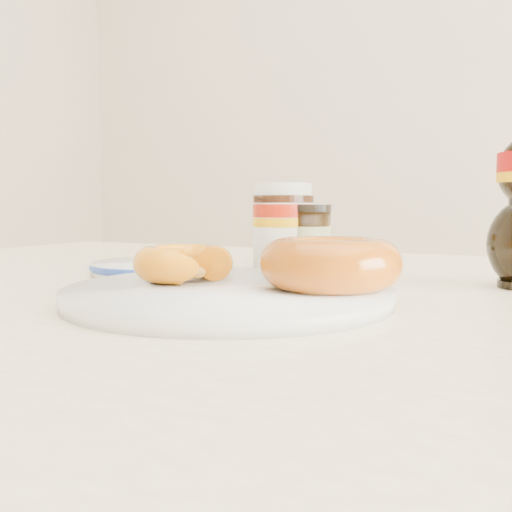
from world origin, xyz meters
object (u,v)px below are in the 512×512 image
at_px(donut_bitten, 183,263).
at_px(donut_whole, 330,263).
at_px(blue_rim_saucer, 155,267).
at_px(dining_table, 293,364).
at_px(nutella_jar, 283,223).
at_px(dark_jar, 310,238).
at_px(plate, 229,293).

distance_m(donut_bitten, donut_whole, 0.14).
distance_m(donut_whole, blue_rim_saucer, 0.28).
height_order(donut_bitten, donut_whole, donut_whole).
distance_m(dining_table, nutella_jar, 0.21).
bearing_deg(blue_rim_saucer, nutella_jar, 46.88).
bearing_deg(donut_bitten, nutella_jar, 73.05).
relative_size(donut_whole, dark_jar, 1.40).
height_order(donut_whole, dark_jar, dark_jar).
bearing_deg(donut_whole, donut_bitten, -174.65).
distance_m(dining_table, blue_rim_saucer, 0.21).
bearing_deg(plate, dining_table, 86.78).
height_order(plate, nutella_jar, nutella_jar).
bearing_deg(donut_bitten, donut_whole, -13.91).
height_order(donut_bitten, nutella_jar, nutella_jar).
xyz_separation_m(donut_bitten, dark_jar, (0.03, 0.24, 0.01)).
height_order(nutella_jar, dark_jar, nutella_jar).
bearing_deg(donut_bitten, plate, -32.72).
xyz_separation_m(donut_whole, dark_jar, (-0.11, 0.23, 0.01)).
distance_m(donut_whole, dark_jar, 0.25).
relative_size(dining_table, nutella_jar, 12.81).
height_order(dining_table, blue_rim_saucer, blue_rim_saucer).
distance_m(dining_table, donut_whole, 0.17).
bearing_deg(donut_bitten, dining_table, 41.24).
height_order(dining_table, donut_whole, donut_whole).
xyz_separation_m(dining_table, nutella_jar, (-0.07, 0.13, 0.14)).
bearing_deg(nutella_jar, plate, -75.66).
bearing_deg(blue_rim_saucer, donut_bitten, -44.38).
bearing_deg(dark_jar, plate, -83.91).
xyz_separation_m(dining_table, dark_jar, (-0.03, 0.13, 0.12)).
height_order(dark_jar, blue_rim_saucer, dark_jar).
xyz_separation_m(plate, nutella_jar, (-0.06, 0.25, 0.05)).
distance_m(plate, nutella_jar, 0.27).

